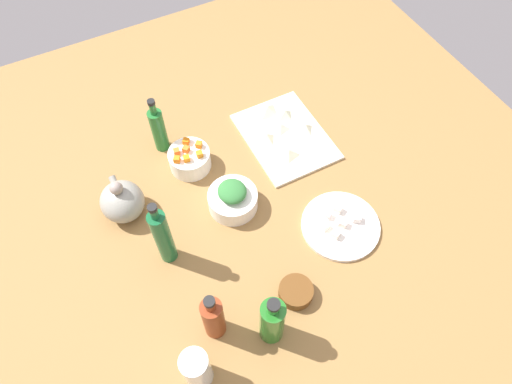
% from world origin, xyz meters
% --- Properties ---
extents(tabletop, '(1.90, 1.90, 0.03)m').
position_xyz_m(tabletop, '(0.00, 0.00, 0.01)').
color(tabletop, olive).
rests_on(tabletop, ground).
extents(cutting_board, '(0.33, 0.25, 0.01)m').
position_xyz_m(cutting_board, '(0.17, -0.20, 0.03)').
color(cutting_board, silver).
rests_on(cutting_board, tabletop).
extents(plate_tofu, '(0.23, 0.23, 0.01)m').
position_xyz_m(plate_tofu, '(-0.19, -0.18, 0.04)').
color(plate_tofu, white).
rests_on(plate_tofu, tabletop).
extents(bowl_greens, '(0.15, 0.15, 0.06)m').
position_xyz_m(bowl_greens, '(0.02, 0.07, 0.06)').
color(bowl_greens, white).
rests_on(bowl_greens, tabletop).
extents(bowl_carrots, '(0.13, 0.13, 0.06)m').
position_xyz_m(bowl_carrots, '(0.21, 0.12, 0.06)').
color(bowl_carrots, white).
rests_on(bowl_carrots, tabletop).
extents(bowl_small_side, '(0.09, 0.09, 0.04)m').
position_xyz_m(bowl_small_side, '(-0.31, 0.04, 0.05)').
color(bowl_small_side, brown).
rests_on(bowl_small_side, tabletop).
extents(teapot, '(0.15, 0.12, 0.14)m').
position_xyz_m(teapot, '(0.15, 0.35, 0.09)').
color(teapot, gray).
rests_on(teapot, tabletop).
extents(bottle_0, '(0.04, 0.04, 0.21)m').
position_xyz_m(bottle_0, '(0.32, 0.17, 0.12)').
color(bottle_0, '#236C2D').
rests_on(bottle_0, tabletop).
extents(bottle_1, '(0.05, 0.05, 0.20)m').
position_xyz_m(bottle_1, '(-0.29, 0.27, 0.12)').
color(bottle_1, maroon).
rests_on(bottle_1, tabletop).
extents(bottle_2, '(0.05, 0.05, 0.26)m').
position_xyz_m(bottle_2, '(-0.05, 0.29, 0.14)').
color(bottle_2, '#185C32').
rests_on(bottle_2, tabletop).
extents(bottle_3, '(0.06, 0.06, 0.21)m').
position_xyz_m(bottle_3, '(-0.36, 0.15, 0.12)').
color(bottle_3, '#1F681E').
rests_on(bottle_3, tabletop).
extents(drinking_glass_0, '(0.07, 0.07, 0.15)m').
position_xyz_m(drinking_glass_0, '(-0.38, 0.35, 0.10)').
color(drinking_glass_0, white).
rests_on(drinking_glass_0, tabletop).
extents(carrot_cube_0, '(0.03, 0.03, 0.02)m').
position_xyz_m(carrot_cube_0, '(0.25, 0.11, 0.10)').
color(carrot_cube_0, orange).
rests_on(carrot_cube_0, bowl_carrots).
extents(carrot_cube_1, '(0.02, 0.02, 0.02)m').
position_xyz_m(carrot_cube_1, '(0.19, 0.14, 0.10)').
color(carrot_cube_1, orange).
rests_on(carrot_cube_1, bowl_carrots).
extents(carrot_cube_2, '(0.02, 0.02, 0.02)m').
position_xyz_m(carrot_cube_2, '(0.19, 0.10, 0.10)').
color(carrot_cube_2, orange).
rests_on(carrot_cube_2, bowl_carrots).
extents(carrot_cube_3, '(0.02, 0.02, 0.02)m').
position_xyz_m(carrot_cube_3, '(0.23, 0.15, 0.10)').
color(carrot_cube_3, orange).
rests_on(carrot_cube_3, bowl_carrots).
extents(carrot_cube_4, '(0.03, 0.03, 0.02)m').
position_xyz_m(carrot_cube_4, '(0.22, 0.08, 0.10)').
color(carrot_cube_4, orange).
rests_on(carrot_cube_4, bowl_carrots).
extents(carrot_cube_5, '(0.02, 0.02, 0.02)m').
position_xyz_m(carrot_cube_5, '(0.20, 0.16, 0.10)').
color(carrot_cube_5, orange).
rests_on(carrot_cube_5, bowl_carrots).
extents(carrot_cube_6, '(0.03, 0.03, 0.02)m').
position_xyz_m(carrot_cube_6, '(0.22, 0.12, 0.10)').
color(carrot_cube_6, orange).
rests_on(carrot_cube_6, bowl_carrots).
extents(chopped_greens_mound, '(0.09, 0.09, 0.04)m').
position_xyz_m(chopped_greens_mound, '(0.02, 0.07, 0.11)').
color(chopped_greens_mound, '#327436').
rests_on(chopped_greens_mound, bowl_greens).
extents(tofu_cube_0, '(0.03, 0.03, 0.02)m').
position_xyz_m(tofu_cube_0, '(-0.15, -0.15, 0.05)').
color(tofu_cube_0, white).
rests_on(tofu_cube_0, plate_tofu).
extents(tofu_cube_1, '(0.03, 0.03, 0.02)m').
position_xyz_m(tofu_cube_1, '(-0.20, -0.22, 0.05)').
color(tofu_cube_1, white).
rests_on(tofu_cube_1, plate_tofu).
extents(tofu_cube_2, '(0.03, 0.03, 0.02)m').
position_xyz_m(tofu_cube_2, '(-0.21, -0.14, 0.05)').
color(tofu_cube_2, '#F3E5CC').
rests_on(tofu_cube_2, plate_tofu).
extents(tofu_cube_3, '(0.03, 0.03, 0.02)m').
position_xyz_m(tofu_cube_3, '(-0.19, -0.18, 0.05)').
color(tofu_cube_3, '#F9DFCF').
rests_on(tofu_cube_3, plate_tofu).
extents(tofu_cube_4, '(0.03, 0.03, 0.02)m').
position_xyz_m(tofu_cube_4, '(-0.15, -0.19, 0.05)').
color(tofu_cube_4, silver).
rests_on(tofu_cube_4, plate_tofu).
extents(tofu_cube_5, '(0.03, 0.03, 0.02)m').
position_xyz_m(tofu_cube_5, '(-0.18, -0.13, 0.05)').
color(tofu_cube_5, white).
rests_on(tofu_cube_5, plate_tofu).
extents(dumpling_0, '(0.05, 0.06, 0.03)m').
position_xyz_m(dumpling_0, '(0.25, -0.24, 0.05)').
color(dumpling_0, beige).
rests_on(dumpling_0, cutting_board).
extents(dumpling_1, '(0.08, 0.08, 0.03)m').
position_xyz_m(dumpling_1, '(0.29, -0.19, 0.06)').
color(dumpling_1, beige).
rests_on(dumpling_1, cutting_board).
extents(dumpling_2, '(0.06, 0.05, 0.03)m').
position_xyz_m(dumpling_2, '(0.19, -0.14, 0.05)').
color(dumpling_2, beige).
rests_on(dumpling_2, cutting_board).
extents(dumpling_3, '(0.07, 0.07, 0.02)m').
position_xyz_m(dumpling_3, '(0.10, -0.17, 0.05)').
color(dumpling_3, beige).
rests_on(dumpling_3, cutting_board).
extents(dumpling_4, '(0.05, 0.05, 0.03)m').
position_xyz_m(dumpling_4, '(0.17, -0.27, 0.05)').
color(dumpling_4, beige).
rests_on(dumpling_4, cutting_board).
extents(dumpling_5, '(0.06, 0.06, 0.02)m').
position_xyz_m(dumpling_5, '(0.21, -0.20, 0.05)').
color(dumpling_5, beige).
rests_on(dumpling_5, cutting_board).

